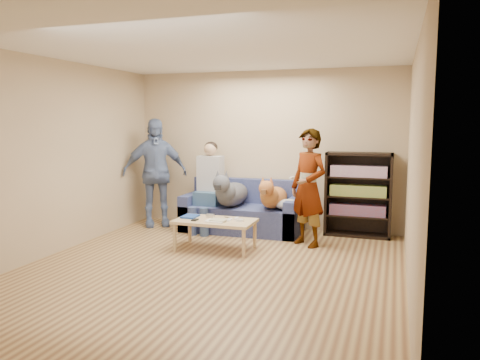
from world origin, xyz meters
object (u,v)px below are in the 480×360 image
(sofa, at_px, (243,214))
(dog_tan, at_px, (273,196))
(person_seated, at_px, (208,183))
(bookshelf, at_px, (358,193))
(dog_gray, at_px, (230,193))
(camera_silver, at_px, (210,216))
(person_standing_left, at_px, (155,173))
(notebook_blue, at_px, (190,216))
(person_standing_right, at_px, (308,188))
(coffee_table, at_px, (215,223))

(sofa, distance_m, dog_tan, 0.65)
(person_seated, xyz_separation_m, bookshelf, (2.35, 0.36, -0.09))
(bookshelf, bearing_deg, dog_gray, -167.06)
(dog_gray, distance_m, bookshelf, 1.99)
(camera_silver, height_order, dog_gray, dog_gray)
(person_standing_left, bearing_deg, dog_gray, -37.80)
(notebook_blue, xyz_separation_m, sofa, (0.41, 1.15, -0.15))
(person_standing_right, xyz_separation_m, camera_silver, (-1.30, -0.51, -0.39))
(person_standing_left, distance_m, notebook_blue, 1.59)
(dog_tan, bearing_deg, dog_gray, -174.85)
(dog_gray, bearing_deg, sofa, 56.29)
(sofa, xyz_separation_m, bookshelf, (1.80, 0.23, 0.40))
(person_standing_left, bearing_deg, sofa, -29.50)
(coffee_table, bearing_deg, camera_silver, 135.00)
(person_standing_right, height_order, sofa, person_standing_right)
(person_seated, relative_size, bookshelf, 1.13)
(person_seated, relative_size, dog_gray, 1.17)
(camera_silver, xyz_separation_m, bookshelf, (1.93, 1.32, 0.23))
(camera_silver, height_order, coffee_table, camera_silver)
(person_standing_left, xyz_separation_m, bookshelf, (3.33, 0.36, -0.23))
(person_standing_left, bearing_deg, camera_silver, -68.59)
(person_standing_left, height_order, person_seated, person_standing_left)
(notebook_blue, bearing_deg, dog_tan, 46.58)
(dog_gray, relative_size, coffee_table, 1.14)
(person_standing_right, bearing_deg, dog_tan, -179.43)
(dog_tan, bearing_deg, person_seated, 178.70)
(bookshelf, bearing_deg, notebook_blue, -147.93)
(person_standing_right, distance_m, person_standing_left, 2.73)
(person_seated, bearing_deg, person_standing_left, 179.72)
(notebook_blue, relative_size, sofa, 0.14)
(camera_silver, height_order, person_seated, person_seated)
(person_standing_left, distance_m, dog_gray, 1.41)
(camera_silver, distance_m, dog_gray, 0.89)
(person_standing_right, distance_m, sofa, 1.42)
(sofa, xyz_separation_m, person_seated, (-0.55, -0.13, 0.49))
(person_standing_right, xyz_separation_m, dog_tan, (-0.63, 0.42, -0.22))
(notebook_blue, xyz_separation_m, dog_tan, (0.95, 1.00, 0.19))
(dog_gray, bearing_deg, person_standing_right, -15.37)
(camera_silver, bearing_deg, person_standing_right, 21.40)
(notebook_blue, distance_m, coffee_table, 0.41)
(sofa, relative_size, person_seated, 1.29)
(person_standing_left, distance_m, camera_silver, 1.76)
(notebook_blue, height_order, bookshelf, bookshelf)
(sofa, bearing_deg, person_standing_left, -175.44)
(person_seated, height_order, bookshelf, person_seated)
(notebook_blue, relative_size, person_seated, 0.18)
(person_standing_right, bearing_deg, dog_gray, -161.19)
(dog_gray, bearing_deg, coffee_table, -82.55)
(person_seated, relative_size, coffee_table, 1.34)
(person_standing_right, bearing_deg, coffee_table, -117.74)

